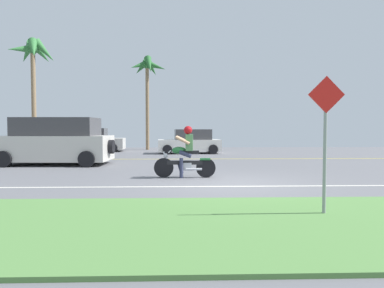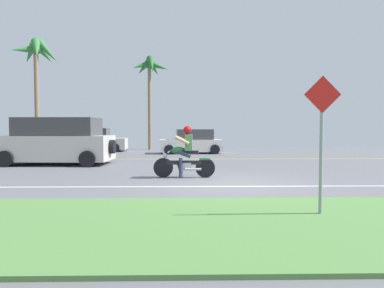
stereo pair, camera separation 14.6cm
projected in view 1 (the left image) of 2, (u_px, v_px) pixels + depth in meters
The scene contains 12 objects.
ground at pixel (217, 171), 12.45m from camera, with size 56.00×30.00×0.04m, color slate.
grass_median at pixel (264, 224), 5.36m from camera, with size 56.00×3.80×0.06m, color #548442.
lane_line_near at pixel (230, 186), 8.99m from camera, with size 50.40×0.12×0.01m, color silver.
lane_line_far at pixel (207, 159), 17.05m from camera, with size 50.40×0.12×0.01m, color yellow.
motorcyclist at pixel (185, 156), 10.62m from camera, with size 1.90×0.62×1.59m.
suv_nearby at pixel (56, 142), 14.40m from camera, with size 4.72×2.38×1.95m.
parked_car_0 at pixel (89, 141), 22.61m from camera, with size 4.45×2.09×1.52m.
parked_car_1 at pixel (190, 142), 20.88m from camera, with size 3.83×2.03×1.45m.
palm_tree_0 at pixel (34, 58), 24.46m from camera, with size 3.17×3.39×7.87m.
palm_tree_1 at pixel (147, 72), 24.17m from camera, with size 2.66×2.63×6.53m.
motorcyclist_distant at pixel (36, 148), 16.91m from camera, with size 1.61×0.55×1.35m.
street_sign at pixel (325, 131), 5.86m from camera, with size 0.62×0.06×2.39m.
Camera 1 is at (-1.28, -9.36, 1.51)m, focal length 32.37 mm.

